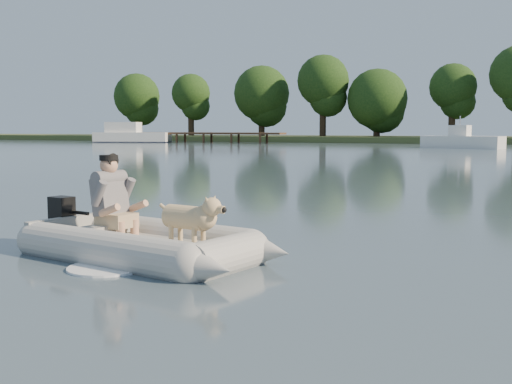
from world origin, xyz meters
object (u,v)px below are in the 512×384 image
at_px(dock, 199,138).
at_px(dog, 187,222).
at_px(dinghy, 146,212).
at_px(motorboat, 463,133).
at_px(man, 111,194).
at_px(cabin_cruiser, 132,132).

bearing_deg(dock, dog, -63.36).
distance_m(dinghy, motorboat, 43.34).
xyz_separation_m(man, cabin_cruiser, (-31.24, 49.47, 0.31)).
bearing_deg(dock, motorboat, -17.19).
height_order(dinghy, motorboat, motorboat).
relative_size(dinghy, cabin_cruiser, 0.57).
height_order(dinghy, dog, dinghy).
relative_size(dinghy, motorboat, 0.76).
height_order(man, motorboat, motorboat).
distance_m(dock, dinghy, 57.19).
xyz_separation_m(man, dog, (1.23, -0.30, -0.24)).
height_order(dock, motorboat, motorboat).
distance_m(dinghy, man, 0.68).
relative_size(dock, motorboat, 3.04).
distance_m(dinghy, dog, 0.62).
xyz_separation_m(dinghy, cabin_cruiser, (-31.87, 49.67, 0.48)).
bearing_deg(dinghy, dock, 129.76).
bearing_deg(man, motorboat, 101.88).
bearing_deg(cabin_cruiser, dock, -0.46).
bearing_deg(man, dock, 129.28).
bearing_deg(motorboat, man, -76.59).
relative_size(cabin_cruiser, motorboat, 1.34).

